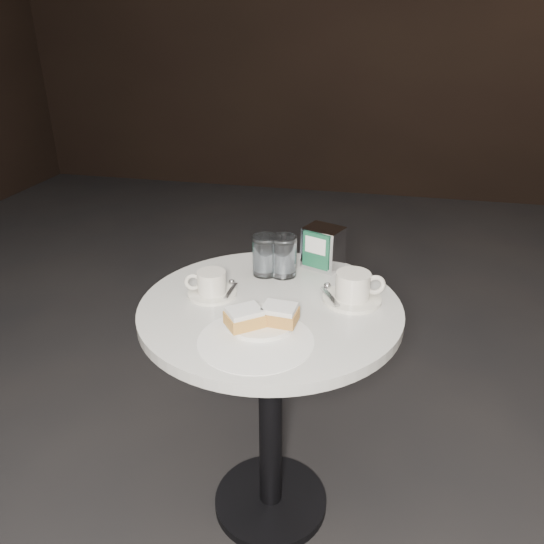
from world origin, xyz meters
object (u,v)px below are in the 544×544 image
(beignet_plate, at_px, (261,318))
(coffee_cup_left, at_px, (211,285))
(water_glass_left, at_px, (265,256))
(water_glass_right, at_px, (284,257))
(napkin_dispenser, at_px, (323,247))
(cafe_table, at_px, (270,365))
(coffee_cup_right, at_px, (353,289))

(beignet_plate, height_order, coffee_cup_left, coffee_cup_left)
(water_glass_left, relative_size, water_glass_right, 0.99)
(water_glass_left, xyz_separation_m, napkin_dispenser, (0.16, 0.09, 0.01))
(coffee_cup_left, bearing_deg, cafe_table, -19.22)
(cafe_table, bearing_deg, napkin_dispenser, 68.69)
(water_glass_right, relative_size, napkin_dispenser, 0.92)
(beignet_plate, height_order, water_glass_left, water_glass_left)
(cafe_table, distance_m, water_glass_right, 0.31)
(coffee_cup_left, relative_size, coffee_cup_right, 0.85)
(coffee_cup_right, bearing_deg, napkin_dispenser, 104.44)
(cafe_table, xyz_separation_m, coffee_cup_right, (0.21, 0.07, 0.23))
(water_glass_right, bearing_deg, coffee_cup_right, -28.17)
(beignet_plate, bearing_deg, coffee_cup_left, 142.92)
(water_glass_left, bearing_deg, water_glass_right, 4.34)
(water_glass_left, height_order, napkin_dispenser, napkin_dispenser)
(coffee_cup_left, height_order, coffee_cup_right, coffee_cup_right)
(coffee_cup_left, height_order, water_glass_left, water_glass_left)
(cafe_table, xyz_separation_m, beignet_plate, (0.00, -0.11, 0.22))
(coffee_cup_right, relative_size, napkin_dispenser, 1.44)
(coffee_cup_left, xyz_separation_m, water_glass_right, (0.17, 0.17, 0.03))
(beignet_plate, xyz_separation_m, coffee_cup_left, (-0.17, 0.13, 0.01))
(cafe_table, xyz_separation_m, water_glass_right, (-0.00, 0.18, 0.26))
(beignet_plate, xyz_separation_m, water_glass_right, (-0.00, 0.30, 0.04))
(napkin_dispenser, bearing_deg, cafe_table, -89.27)
(beignet_plate, bearing_deg, water_glass_left, 101.54)
(coffee_cup_left, bearing_deg, water_glass_left, 41.09)
(coffee_cup_left, bearing_deg, napkin_dispenser, 28.54)
(beignet_plate, relative_size, napkin_dispenser, 1.67)
(coffee_cup_left, xyz_separation_m, coffee_cup_right, (0.38, 0.05, 0.01))
(beignet_plate, relative_size, coffee_cup_left, 1.37)
(coffee_cup_left, distance_m, water_glass_left, 0.20)
(napkin_dispenser, bearing_deg, coffee_cup_left, -115.57)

